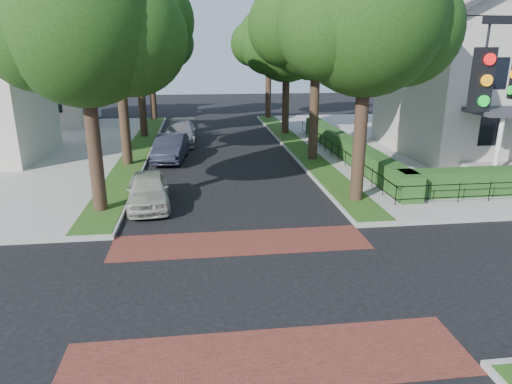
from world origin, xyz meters
TOP-DOWN VIEW (x-y plane):
  - ground at (0.00, 0.00)m, footprint 120.00×120.00m
  - sidewalk_ne at (19.50, 19.00)m, footprint 30.00×30.00m
  - crosswalk_far at (0.00, 3.20)m, footprint 9.00×2.20m
  - crosswalk_near at (0.00, -3.20)m, footprint 9.00×2.20m
  - grass_strip_ne at (5.40, 19.10)m, footprint 1.60×29.80m
  - grass_strip_nw at (-5.40, 19.10)m, footprint 1.60×29.80m
  - tree_right_near at (5.60, 7.24)m, footprint 7.75×6.67m
  - tree_right_mid at (5.61, 15.25)m, footprint 8.25×7.09m
  - tree_right_far at (5.60, 24.22)m, footprint 7.25×6.23m
  - tree_right_back at (5.60, 33.23)m, footprint 7.50×6.45m
  - tree_left_near at (-5.40, 7.23)m, footprint 7.50×6.45m
  - tree_left_mid at (-5.39, 15.24)m, footprint 8.00×6.88m
  - tree_left_far at (-5.40, 24.22)m, footprint 7.00×6.02m
  - tree_left_back at (-5.40, 33.24)m, footprint 7.75×6.66m
  - hedge_main_road at (7.70, 15.00)m, footprint 1.00×18.00m
  - fence_main_road at (6.90, 15.00)m, footprint 0.06×18.00m
  - house_victorian at (17.51, 15.92)m, footprint 13.00×13.05m
  - house_left_far at (-15.49, 31.99)m, footprint 10.00×9.00m
  - parked_car_front at (-3.60, 7.64)m, footprint 2.16×4.50m
  - parked_car_middle at (-3.07, 16.23)m, footprint 2.18×4.91m
  - parked_car_rear at (-2.66, 21.46)m, footprint 2.38×5.55m

SIDE VIEW (x-z plane):
  - ground at x=0.00m, z-range 0.00..0.00m
  - crosswalk_far at x=0.00m, z-range 0.00..0.01m
  - crosswalk_near at x=0.00m, z-range 0.00..0.01m
  - sidewalk_ne at x=19.50m, z-range 0.00..0.15m
  - grass_strip_ne at x=5.40m, z-range 0.15..0.17m
  - grass_strip_nw at x=-5.40m, z-range 0.15..0.17m
  - fence_main_road at x=6.90m, z-range 0.15..1.05m
  - parked_car_front at x=-3.60m, z-range 0.00..1.48m
  - hedge_main_road at x=7.70m, z-range 0.15..1.35m
  - parked_car_middle at x=-3.07m, z-range 0.00..1.57m
  - parked_car_rear at x=-2.66m, z-range 0.00..1.60m
  - house_left_far at x=-15.49m, z-range -0.03..10.11m
  - house_victorian at x=17.51m, z-range -0.22..12.26m
  - tree_right_far at x=5.60m, z-range 2.04..11.78m
  - tree_left_far at x=-5.40m, z-range 2.19..12.05m
  - tree_right_back at x=5.60m, z-range 2.17..12.37m
  - tree_left_near at x=-5.40m, z-range 2.17..12.37m
  - tree_left_back at x=-5.40m, z-range 2.19..12.63m
  - tree_right_near at x=5.60m, z-range 2.30..12.96m
  - tree_right_mid at x=5.61m, z-range 2.38..13.60m
  - tree_left_mid at x=-5.39m, z-range 2.60..14.08m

